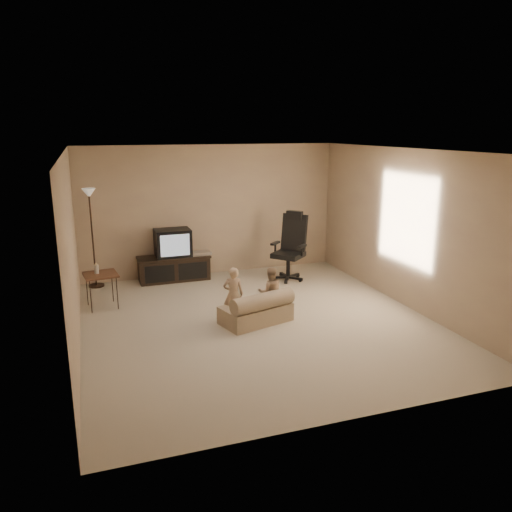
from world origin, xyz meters
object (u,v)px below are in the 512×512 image
Objects in this scene: office_chair at (290,255)px; toddler_right at (270,292)px; tv_stand at (174,259)px; floor_lamp at (91,216)px; toddler_left at (233,294)px; side_table at (100,275)px; child_sofa at (258,310)px.

toddler_right is at bearing -73.01° from office_chair.
toddler_right is (1.06, -2.35, -0.02)m from tv_stand.
office_chair is (2.10, -0.64, 0.06)m from tv_stand.
office_chair is at bearing -17.63° from tv_stand.
office_chair is at bearing -11.30° from floor_lamp.
office_chair reaches higher than tv_stand.
tv_stand is 2.41m from toddler_left.
floor_lamp is (-0.06, 1.17, 0.76)m from side_table.
child_sofa is (-1.31, -1.91, -0.26)m from office_chair.
office_chair is at bearing -121.96° from toddler_left.
tv_stand is at bearing -148.74° from office_chair.
tv_stand reaches higher than toddler_left.
child_sofa is at bearing -34.05° from side_table.
side_table is at bearing -22.88° from toddler_left.
floor_lamp is 1.58× the size of child_sofa.
floor_lamp is at bearing -33.34° from toddler_right.
toddler_left is at bearing -34.37° from side_table.
office_chair reaches higher than toddler_right.
toddler_left is (1.83, -1.25, -0.13)m from side_table.
tv_stand is 1.76m from side_table.
side_table is 0.91× the size of toddler_left.
side_table is (-3.45, -0.47, 0.08)m from office_chair.
tv_stand reaches higher than side_table.
side_table is (-1.36, -1.11, 0.14)m from tv_stand.
toddler_left reaches higher than child_sofa.
side_table is at bearing -86.98° from floor_lamp.
side_table is at bearing -123.98° from office_chair.
floor_lamp is at bearing 177.09° from tv_stand.
floor_lamp is 3.19m from toddler_left.
floor_lamp is at bearing -142.95° from office_chair.
floor_lamp reaches higher than child_sofa.
floor_lamp is 3.59m from child_sofa.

